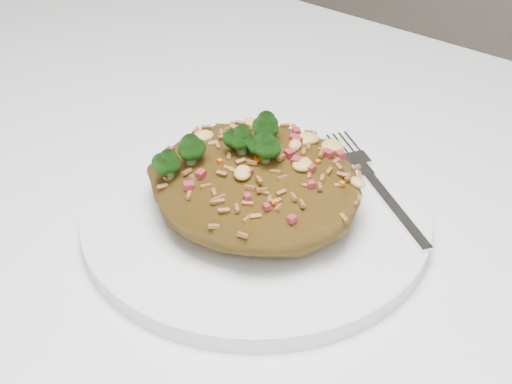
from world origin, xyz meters
TOP-DOWN VIEW (x-y plane):
  - dining_table at (0.00, 0.00)m, footprint 1.20×0.80m
  - plate at (-0.06, 0.01)m, footprint 0.26×0.26m
  - fried_rice at (-0.06, 0.01)m, footprint 0.16×0.15m
  - fork at (0.01, 0.09)m, footprint 0.14×0.10m

SIDE VIEW (x-z plane):
  - dining_table at x=0.00m, z-range 0.28..1.03m
  - plate at x=-0.06m, z-range 0.75..0.76m
  - fork at x=0.01m, z-range 0.76..0.77m
  - fried_rice at x=-0.06m, z-range 0.76..0.83m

